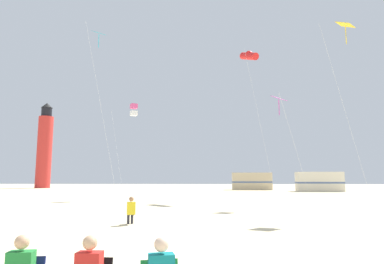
{
  "coord_description": "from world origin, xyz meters",
  "views": [
    {
      "loc": [
        1.86,
        -7.95,
        1.95
      ],
      "look_at": [
        0.98,
        13.92,
        4.91
      ],
      "focal_mm": 31.71,
      "sensor_mm": 36.0,
      "label": 1
    }
  ],
  "objects_px": {
    "rv_van_cream": "(319,182)",
    "kite_box_rainbow": "(134,110)",
    "kite_diamond_magenta": "(280,102)",
    "lighthouse_distant": "(45,148)",
    "kite_flyer_standing": "(131,210)",
    "kite_diamond_cyan": "(99,41)",
    "rv_van_tan": "(252,181)",
    "kite_tube_scarlet": "(249,56)",
    "kite_diamond_gold": "(345,32)"
  },
  "relations": [
    {
      "from": "kite_diamond_cyan",
      "to": "rv_van_tan",
      "type": "bearing_deg",
      "value": 63.6
    },
    {
      "from": "kite_diamond_gold",
      "to": "lighthouse_distant",
      "type": "relative_size",
      "value": 0.66
    },
    {
      "from": "kite_diamond_cyan",
      "to": "lighthouse_distant",
      "type": "bearing_deg",
      "value": 120.19
    },
    {
      "from": "kite_diamond_cyan",
      "to": "kite_box_rainbow",
      "type": "bearing_deg",
      "value": 79.08
    },
    {
      "from": "kite_flyer_standing",
      "to": "kite_diamond_magenta",
      "type": "distance_m",
      "value": 13.87
    },
    {
      "from": "kite_diamond_gold",
      "to": "kite_flyer_standing",
      "type": "bearing_deg",
      "value": -157.35
    },
    {
      "from": "kite_diamond_magenta",
      "to": "lighthouse_distant",
      "type": "xyz_separation_m",
      "value": [
        -36.84,
        41.7,
        0.63
      ]
    },
    {
      "from": "rv_van_tan",
      "to": "rv_van_cream",
      "type": "xyz_separation_m",
      "value": [
        8.83,
        -6.54,
        0.0
      ]
    },
    {
      "from": "kite_tube_scarlet",
      "to": "rv_van_cream",
      "type": "relative_size",
      "value": 2.22
    },
    {
      "from": "kite_diamond_magenta",
      "to": "kite_box_rainbow",
      "type": "relative_size",
      "value": 0.85
    },
    {
      "from": "kite_tube_scarlet",
      "to": "kite_diamond_magenta",
      "type": "distance_m",
      "value": 10.65
    },
    {
      "from": "kite_flyer_standing",
      "to": "rv_van_tan",
      "type": "distance_m",
      "value": 43.5
    },
    {
      "from": "kite_tube_scarlet",
      "to": "rv_van_cream",
      "type": "height_order",
      "value": "kite_tube_scarlet"
    },
    {
      "from": "kite_tube_scarlet",
      "to": "rv_van_tan",
      "type": "relative_size",
      "value": 2.21
    },
    {
      "from": "kite_diamond_magenta",
      "to": "rv_van_cream",
      "type": "bearing_deg",
      "value": 67.29
    },
    {
      "from": "kite_diamond_magenta",
      "to": "rv_van_cream",
      "type": "relative_size",
      "value": 1.18
    },
    {
      "from": "kite_diamond_gold",
      "to": "kite_tube_scarlet",
      "type": "distance_m",
      "value": 13.53
    },
    {
      "from": "kite_diamond_cyan",
      "to": "kite_flyer_standing",
      "type": "bearing_deg",
      "value": -63.9
    },
    {
      "from": "kite_diamond_magenta",
      "to": "kite_diamond_cyan",
      "type": "distance_m",
      "value": 14.52
    },
    {
      "from": "kite_diamond_gold",
      "to": "kite_diamond_cyan",
      "type": "distance_m",
      "value": 17.52
    },
    {
      "from": "kite_diamond_magenta",
      "to": "rv_van_tan",
      "type": "distance_m",
      "value": 33.85
    },
    {
      "from": "kite_diamond_gold",
      "to": "rv_van_cream",
      "type": "xyz_separation_m",
      "value": [
        8.14,
        30.86,
        -9.03
      ]
    },
    {
      "from": "rv_van_tan",
      "to": "kite_diamond_cyan",
      "type": "bearing_deg",
      "value": -114.47
    },
    {
      "from": "kite_diamond_magenta",
      "to": "rv_van_cream",
      "type": "distance_m",
      "value": 29.56
    },
    {
      "from": "kite_flyer_standing",
      "to": "kite_box_rainbow",
      "type": "height_order",
      "value": "kite_box_rainbow"
    },
    {
      "from": "kite_flyer_standing",
      "to": "kite_tube_scarlet",
      "type": "xyz_separation_m",
      "value": [
        7.43,
        17.27,
        13.09
      ]
    },
    {
      "from": "rv_van_cream",
      "to": "kite_box_rainbow",
      "type": "bearing_deg",
      "value": -140.45
    },
    {
      "from": "kite_diamond_cyan",
      "to": "rv_van_cream",
      "type": "height_order",
      "value": "kite_diamond_cyan"
    },
    {
      "from": "kite_flyer_standing",
      "to": "kite_box_rainbow",
      "type": "bearing_deg",
      "value": -95.45
    },
    {
      "from": "kite_flyer_standing",
      "to": "rv_van_cream",
      "type": "bearing_deg",
      "value": -136.43
    },
    {
      "from": "rv_van_cream",
      "to": "kite_diamond_gold",
      "type": "bearing_deg",
      "value": -103.5
    },
    {
      "from": "kite_box_rainbow",
      "to": "rv_van_cream",
      "type": "relative_size",
      "value": 1.39
    },
    {
      "from": "kite_diamond_magenta",
      "to": "rv_van_cream",
      "type": "xyz_separation_m",
      "value": [
        11.19,
        26.73,
        -5.81
      ]
    },
    {
      "from": "kite_flyer_standing",
      "to": "kite_diamond_gold",
      "type": "bearing_deg",
      "value": -175.02
    },
    {
      "from": "kite_diamond_cyan",
      "to": "lighthouse_distant",
      "type": "xyz_separation_m",
      "value": [
        -23.41,
        40.24,
        -4.68
      ]
    },
    {
      "from": "rv_van_tan",
      "to": "rv_van_cream",
      "type": "relative_size",
      "value": 1.0
    },
    {
      "from": "kite_flyer_standing",
      "to": "kite_diamond_magenta",
      "type": "relative_size",
      "value": 0.15
    },
    {
      "from": "kite_tube_scarlet",
      "to": "kite_diamond_cyan",
      "type": "relative_size",
      "value": 1.07
    },
    {
      "from": "lighthouse_distant",
      "to": "rv_van_tan",
      "type": "distance_m",
      "value": 40.61
    },
    {
      "from": "kite_diamond_magenta",
      "to": "kite_box_rainbow",
      "type": "xyz_separation_m",
      "value": [
        -12.1,
        8.36,
        1.23
      ]
    },
    {
      "from": "kite_diamond_gold",
      "to": "lighthouse_distant",
      "type": "height_order",
      "value": "lighthouse_distant"
    },
    {
      "from": "kite_diamond_gold",
      "to": "rv_van_tan",
      "type": "height_order",
      "value": "kite_diamond_gold"
    },
    {
      "from": "kite_flyer_standing",
      "to": "kite_tube_scarlet",
      "type": "bearing_deg",
      "value": -130.96
    },
    {
      "from": "lighthouse_distant",
      "to": "rv_van_tan",
      "type": "xyz_separation_m",
      "value": [
        39.2,
        -8.43,
        -6.45
      ]
    },
    {
      "from": "kite_diamond_cyan",
      "to": "rv_van_cream",
      "type": "relative_size",
      "value": 2.07
    },
    {
      "from": "kite_box_rainbow",
      "to": "rv_van_tan",
      "type": "distance_m",
      "value": 29.65
    },
    {
      "from": "kite_flyer_standing",
      "to": "kite_diamond_cyan",
      "type": "xyz_separation_m",
      "value": [
        -5.07,
        10.35,
        11.9
      ]
    },
    {
      "from": "kite_diamond_gold",
      "to": "kite_tube_scarlet",
      "type": "xyz_separation_m",
      "value": [
        -3.97,
        12.51,
        3.28
      ]
    },
    {
      "from": "rv_van_cream",
      "to": "lighthouse_distant",
      "type": "bearing_deg",
      "value": 163.97
    },
    {
      "from": "kite_diamond_gold",
      "to": "kite_diamond_magenta",
      "type": "relative_size",
      "value": 1.45
    }
  ]
}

